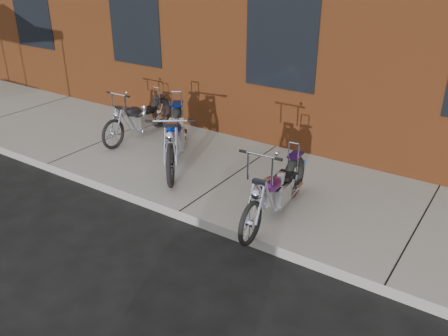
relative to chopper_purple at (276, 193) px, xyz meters
The scene contains 5 objects.
ground 1.49m from the chopper_purple, 151.59° to the right, with size 120.00×120.00×0.00m, color black.
sidewalk 1.55m from the chopper_purple, 145.56° to the left, with size 22.00×3.00×0.15m, color gray.
chopper_purple is the anchor object (origin of this frame).
chopper_blue 2.47m from the chopper_purple, 163.79° to the left, with size 1.52×2.13×1.09m.
chopper_third 3.97m from the chopper_purple, 161.27° to the left, with size 0.49×2.03×1.03m.
Camera 1 is at (3.87, -4.62, 3.67)m, focal length 38.00 mm.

